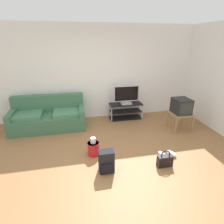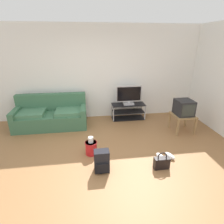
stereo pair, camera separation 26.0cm
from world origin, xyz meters
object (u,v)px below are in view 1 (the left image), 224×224
couch (49,117)px  side_table (180,115)px  tv_stand (126,111)px  flat_tv (126,95)px  cleaning_bucket (93,148)px  crt_tv (181,106)px  sneakers_pair (167,154)px  backpack (106,161)px  handbag (165,160)px

couch → side_table: (3.45, -0.80, 0.08)m
tv_stand → side_table: bearing=-39.1°
flat_tv → side_table: (1.23, -0.97, -0.36)m
cleaning_bucket → crt_tv: bearing=17.4°
side_table → sneakers_pair: (-0.91, -1.10, -0.35)m
backpack → handbag: bearing=-27.7°
flat_tv → handbag: flat_tv is taller
tv_stand → sneakers_pair: tv_stand is taller
backpack → sneakers_pair: 1.34m
tv_stand → handbag: bearing=-87.3°
backpack → flat_tv: bearing=42.8°
couch → cleaning_bucket: size_ratio=4.76×
crt_tv → couch: bearing=167.3°
flat_tv → crt_tv: 1.56m
handbag → couch: bearing=137.0°
couch → flat_tv: (2.23, 0.18, 0.43)m
tv_stand → side_table: tv_stand is taller
tv_stand → sneakers_pair: 2.12m
crt_tv → cleaning_bucket: (-2.41, -0.75, -0.49)m
side_table → crt_tv: crt_tv is taller
cleaning_bucket → sneakers_pair: 1.54m
tv_stand → handbag: tv_stand is taller
backpack → handbag: size_ratio=1.22×
flat_tv → handbag: bearing=-87.2°
side_table → flat_tv: bearing=141.6°
couch → handbag: bearing=-43.0°
side_table → backpack: bearing=-149.8°
side_table → backpack: size_ratio=1.25×
cleaning_bucket → sneakers_pair: bearing=-13.5°
crt_tv → handbag: crt_tv is taller
tv_stand → crt_tv: size_ratio=2.19×
backpack → sneakers_pair: (1.32, 0.20, -0.16)m
sneakers_pair → side_table: bearing=50.2°
crt_tv → backpack: (-2.23, -1.31, -0.45)m
tv_stand → crt_tv: crt_tv is taller
side_table → cleaning_bucket: size_ratio=1.32×
cleaning_bucket → sneakers_pair: cleaning_bucket is taller
side_table → cleaning_bucket: bearing=-163.0°
crt_tv → handbag: bearing=-128.5°
couch → crt_tv: size_ratio=4.26×
sneakers_pair → tv_stand: bearing=98.5°
couch → backpack: (1.22, -2.10, -0.11)m
couch → crt_tv: 3.56m
couch → backpack: size_ratio=4.52×
flat_tv → tv_stand: bearing=90.0°
couch → tv_stand: 2.24m
side_table → handbag: (-1.11, -1.38, -0.27)m
crt_tv → handbag: 1.87m
flat_tv → backpack: 2.54m
backpack → sneakers_pair: size_ratio=1.10×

